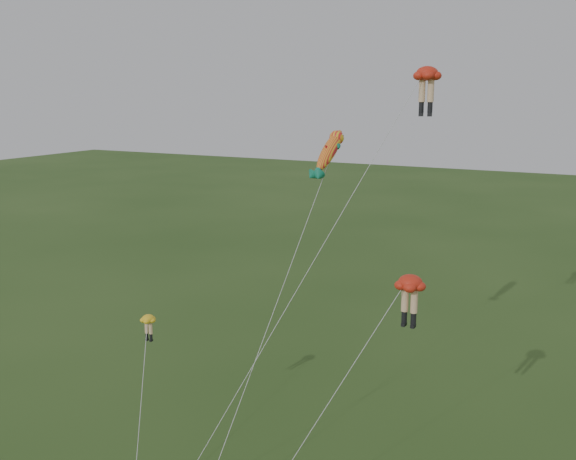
% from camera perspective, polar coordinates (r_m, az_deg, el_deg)
% --- Properties ---
extents(legs_kite_red_high, '(9.38, 13.77, 21.60)m').
position_cam_1_polar(legs_kite_red_high, '(36.33, 11.97, 12.70)').
color(legs_kite_red_high, red).
rests_on(legs_kite_red_high, ground).
extents(legs_kite_red_mid, '(6.48, 7.65, 11.95)m').
position_cam_1_polar(legs_kite_red_mid, '(30.40, 10.60, -5.25)').
color(legs_kite_red_mid, red).
rests_on(legs_kite_red_mid, ground).
extents(legs_kite_yellow, '(4.33, 7.03, 8.09)m').
position_cam_1_polar(legs_kite_yellow, '(36.74, -12.38, -8.66)').
color(legs_kite_yellow, yellow).
rests_on(legs_kite_yellow, ground).
extents(fish_kite, '(2.16, 13.98, 18.35)m').
position_cam_1_polar(fish_kite, '(37.01, 3.66, 6.92)').
color(fish_kite, yellow).
rests_on(fish_kite, ground).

